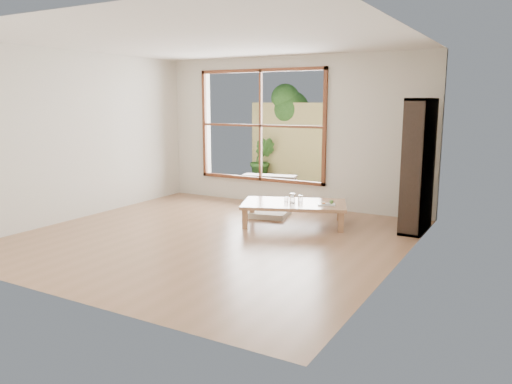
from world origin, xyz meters
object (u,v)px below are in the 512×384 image
low_table (294,205)px  food_tray (327,204)px  bookshelf (418,166)px  garden_bench (269,178)px

low_table → food_tray: (0.49, 0.09, 0.06)m
bookshelf → low_table: bearing=-161.6°
food_tray → garden_bench: bearing=110.2°
bookshelf → garden_bench: bearing=153.9°
garden_bench → bookshelf: bearing=-38.3°
garden_bench → food_tray: bearing=-57.1°
garden_bench → low_table: bearing=-66.1°
food_tray → garden_bench: 2.89m
bookshelf → garden_bench: size_ratio=1.67×
low_table → bookshelf: bookshelf is taller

